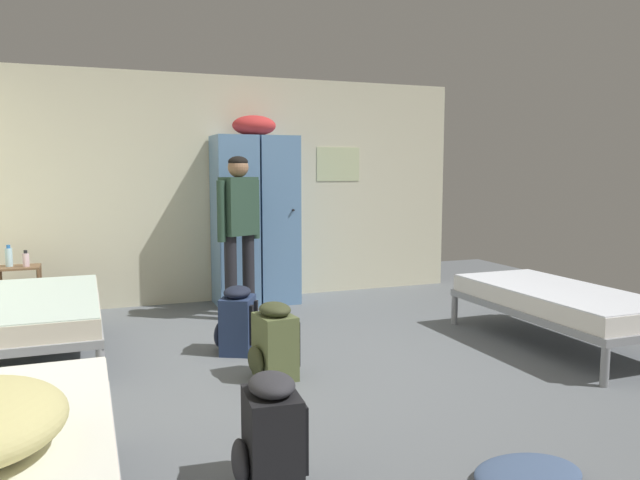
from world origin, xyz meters
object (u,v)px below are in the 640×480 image
Objects in this scene: water_bottle at (9,257)px; lotion_bottle at (26,259)px; backpack_olive at (274,343)px; person_traveler at (239,221)px; shelf_unit at (20,289)px; bed_right at (559,301)px; backpack_navy at (237,321)px; locker_bank at (255,217)px; clothes_pile_denim at (528,474)px; backpack_black at (270,435)px; bed_left_rear at (40,310)px.

lotion_bottle is (0.15, -0.06, -0.02)m from water_bottle.
person_traveler is at bearing 83.77° from backpack_olive.
shelf_unit is 4.94m from bed_right.
shelf_unit is 1.04× the size of backpack_navy.
backpack_navy is at bearing 98.46° from backpack_olive.
person_traveler is (-0.33, -0.61, 0.01)m from locker_bank.
person_traveler is at bearing -13.00° from water_bottle.
backpack_navy is 2.70m from clothes_pile_denim.
water_bottle is at bearing 167.00° from person_traveler.
backpack_black is at bearing -70.75° from lotion_bottle.
shelf_unit is 1.04× the size of backpack_black.
person_traveler reaches higher than lotion_bottle.
backpack_navy and backpack_black have the same top height.
backpack_olive is at bearing 110.87° from clothes_pile_denim.
water_bottle reaches higher than clothes_pile_denim.
person_traveler is 2.94× the size of backpack_navy.
locker_bank is 3.76× the size of backpack_black.
clothes_pile_denim is at bearing -87.67° from locker_bank.
locker_bank is at bearing 3.45° from shelf_unit.
backpack_navy reaches higher than clothes_pile_denim.
backpack_black is (1.13, -2.61, -0.12)m from bed_left_rear.
locker_bank is 4.42m from clothes_pile_denim.
shelf_unit is 2.75× the size of water_bottle.
lotion_bottle is 2.91m from backpack_olive.
shelf_unit is at bearing -176.55° from locker_bank.
clothes_pile_denim is at bearing -134.95° from bed_right.
bed_left_rear is 1.17× the size of person_traveler.
backpack_black is at bearing -99.25° from backpack_navy.
bed_left_rear is 3.45× the size of backpack_olive.
bed_left_rear is at bearing -77.99° from shelf_unit.
bed_left_rear is at bearing -80.99° from lotion_bottle.
bed_right is at bearing -39.93° from person_traveler.
backpack_black is at bearing -104.16° from locker_bank.
lotion_bottle is 0.28× the size of clothes_pile_denim.
locker_bank is 2.47m from water_bottle.
shelf_unit is 2.96m from backpack_olive.
lotion_bottle reaches higher than bed_left_rear.
water_bottle reaches higher than backpack_olive.
person_traveler reaches higher than backpack_navy.
lotion_bottle is (-4.26, 2.35, 0.26)m from bed_right.
backpack_black is (1.46, -3.80, -0.40)m from water_bottle.
person_traveler is at bearing -12.29° from lotion_bottle.
water_bottle is (-0.33, 1.19, 0.28)m from bed_left_rear.
bed_left_rear is 3.44× the size of clothes_pile_denim.
locker_bank is 3.75× the size of clothes_pile_denim.
backpack_navy is at bearing 107.61° from clothes_pile_denim.
water_bottle is 2.47m from backpack_navy.
shelf_unit reaches higher than bed_right.
lotion_bottle is at bearing 127.75° from backpack_olive.
bed_right is at bearing -1.56° from backpack_olive.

